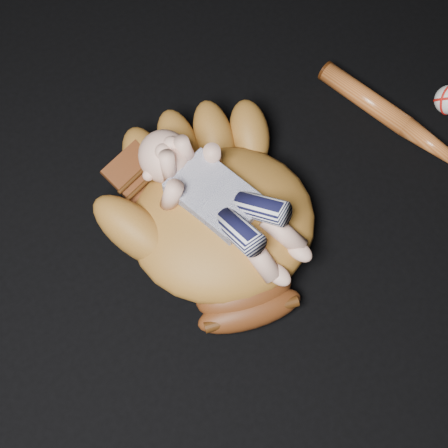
# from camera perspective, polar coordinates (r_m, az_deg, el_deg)

# --- Properties ---
(baseball_glove) EXTENTS (0.61, 0.65, 0.17)m
(baseball_glove) POSITION_cam_1_polar(r_m,az_deg,el_deg) (1.24, -0.12, 0.54)
(baseball_glove) COLOR brown
(baseball_glove) RESTS_ON ground
(newborn_baby) EXTENTS (0.27, 0.43, 0.16)m
(newborn_baby) POSITION_cam_1_polar(r_m,az_deg,el_deg) (1.19, 0.32, 1.86)
(newborn_baby) COLOR #D8A28B
(newborn_baby) RESTS_ON baseball_glove
(baseball_bat) EXTENTS (0.16, 0.51, 0.05)m
(baseball_bat) POSITION_cam_1_polar(r_m,az_deg,el_deg) (1.47, 17.13, 7.92)
(baseball_bat) COLOR #AA5321
(baseball_bat) RESTS_ON ground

